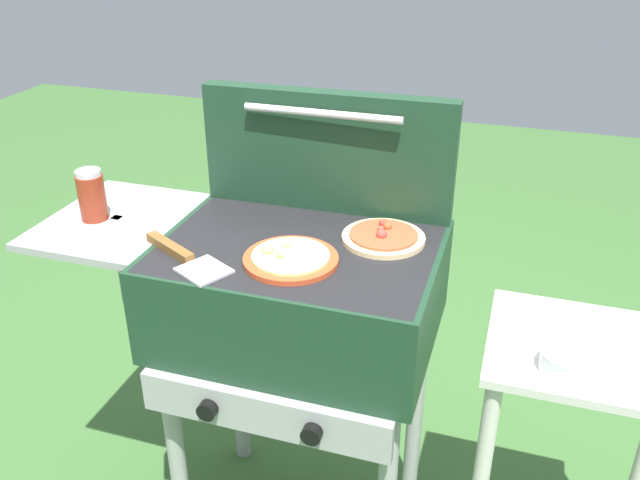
% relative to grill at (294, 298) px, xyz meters
% --- Properties ---
extents(grill, '(0.96, 0.53, 0.90)m').
position_rel_grill_xyz_m(grill, '(0.00, 0.00, 0.00)').
color(grill, '#193823').
rests_on(grill, ground_plane).
extents(grill_lid_open, '(0.63, 0.08, 0.30)m').
position_rel_grill_xyz_m(grill_lid_open, '(0.01, 0.22, 0.30)').
color(grill_lid_open, '#193823').
rests_on(grill_lid_open, grill).
extents(pizza_cheese, '(0.21, 0.21, 0.03)m').
position_rel_grill_xyz_m(pizza_cheese, '(0.02, -0.08, 0.15)').
color(pizza_cheese, '#C64723').
rests_on(pizza_cheese, grill).
extents(pizza_pepperoni, '(0.19, 0.19, 0.03)m').
position_rel_grill_xyz_m(pizza_pepperoni, '(0.19, 0.08, 0.15)').
color(pizza_pepperoni, beige).
rests_on(pizza_pepperoni, grill).
extents(sauce_jar, '(0.07, 0.07, 0.13)m').
position_rel_grill_xyz_m(sauce_jar, '(-0.51, -0.02, 0.21)').
color(sauce_jar, maroon).
rests_on(sauce_jar, grill).
extents(spatula, '(0.26, 0.17, 0.02)m').
position_rel_grill_xyz_m(spatula, '(-0.20, -0.14, 0.15)').
color(spatula, '#B7BABF').
rests_on(spatula, grill).
extents(prep_table, '(0.44, 0.36, 0.76)m').
position_rel_grill_xyz_m(prep_table, '(0.67, 0.00, -0.22)').
color(prep_table, beige).
rests_on(prep_table, ground_plane).
extents(topping_bowl_far, '(0.10, 0.10, 0.04)m').
position_rel_grill_xyz_m(topping_bowl_far, '(0.61, -0.10, 0.02)').
color(topping_bowl_far, silver).
rests_on(topping_bowl_far, prep_table).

